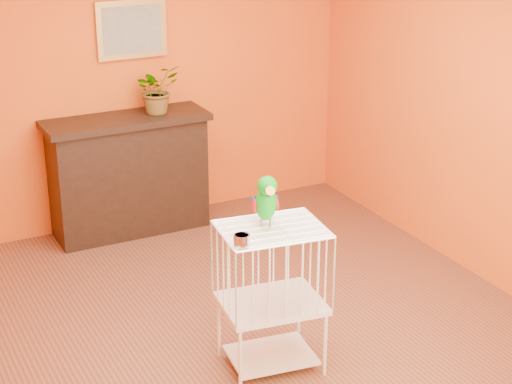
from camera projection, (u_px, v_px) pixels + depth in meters
ground at (249, 327)px, 6.06m from camera, size 4.50×4.50×0.00m
room_shell at (248, 112)px, 5.49m from camera, size 4.50×4.50×4.50m
console_cabinet at (129, 175)px, 7.46m from camera, size 1.42×0.51×1.05m
potted_plant at (155, 93)px, 7.38m from camera, size 0.46×0.49×0.33m
framed_picture at (132, 29)px, 7.27m from camera, size 0.62×0.04×0.50m
birdcage at (271, 296)px, 5.43m from camera, size 0.69×0.57×0.98m
feed_cup at (242, 240)px, 5.00m from camera, size 0.10×0.10×0.07m
parrot at (266, 200)px, 5.22m from camera, size 0.18×0.31×0.35m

